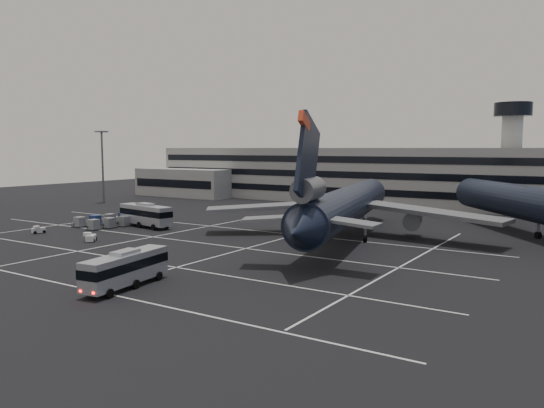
{
  "coord_description": "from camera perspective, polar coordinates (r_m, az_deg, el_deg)",
  "views": [
    {
      "loc": [
        54.48,
        -55.16,
        13.92
      ],
      "look_at": [
        8.66,
        15.94,
        5.0
      ],
      "focal_mm": 35.0,
      "sensor_mm": 36.0,
      "label": 1
    }
  ],
  "objects": [
    {
      "name": "trijet_main",
      "position": [
        81.46,
        7.99,
        -0.15
      ],
      "size": [
        46.11,
        57.08,
        18.08
      ],
      "rotation": [
        0.0,
        0.0,
        0.24
      ],
      "color": "black",
      "rests_on": "ground"
    },
    {
      "name": "lane_markings",
      "position": [
        78.63,
        -10.83,
        -4.28
      ],
      "size": [
        90.0,
        55.62,
        0.01
      ],
      "color": "silver",
      "rests_on": "ground"
    },
    {
      "name": "hills",
      "position": [
        229.57,
        23.44,
        -0.98
      ],
      "size": [
        352.0,
        180.0,
        44.0
      ],
      "color": "#38332B",
      "rests_on": "ground"
    },
    {
      "name": "tug_b",
      "position": [
        83.9,
        -18.91,
        -3.44
      ],
      "size": [
        2.35,
        2.47,
        1.38
      ],
      "rotation": [
        0.0,
        0.0,
        0.68
      ],
      "color": "silver",
      "rests_on": "ground"
    },
    {
      "name": "trijet_far",
      "position": [
        90.39,
        27.16,
        -0.04
      ],
      "size": [
        40.16,
        48.97,
        18.08
      ],
      "rotation": [
        0.0,
        0.0,
        0.65
      ],
      "color": "black",
      "rests_on": "ground"
    },
    {
      "name": "ground",
      "position": [
        78.77,
        -11.69,
        -4.29
      ],
      "size": [
        260.0,
        260.0,
        0.0
      ],
      "primitive_type": "plane",
      "color": "black",
      "rests_on": "ground"
    },
    {
      "name": "uld_cluster",
      "position": [
        99.71,
        -17.47,
        -1.77
      ],
      "size": [
        8.16,
        12.12,
        1.83
      ],
      "rotation": [
        0.0,
        0.0,
        -0.18
      ],
      "color": "#2D2D30",
      "rests_on": "ground"
    },
    {
      "name": "lightpole_left",
      "position": [
        141.84,
        -17.79,
        4.88
      ],
      "size": [
        2.4,
        2.4,
        18.28
      ],
      "color": "slate",
      "rests_on": "ground"
    },
    {
      "name": "tug_a",
      "position": [
        95.26,
        -23.85,
        -2.56
      ],
      "size": [
        1.72,
        2.21,
        1.26
      ],
      "rotation": [
        0.0,
        0.0,
        -0.31
      ],
      "color": "silver",
      "rests_on": "ground"
    },
    {
      "name": "bus_near",
      "position": [
        55.28,
        -15.47,
        -6.58
      ],
      "size": [
        3.95,
        10.97,
        3.79
      ],
      "rotation": [
        0.0,
        0.0,
        0.14
      ],
      "color": "#9FA1A7",
      "rests_on": "ground"
    },
    {
      "name": "bus_far",
      "position": [
        96.34,
        -13.44,
        -1.05
      ],
      "size": [
        12.37,
        4.69,
        4.27
      ],
      "rotation": [
        0.0,
        0.0,
        1.41
      ],
      "color": "#9FA1A7",
      "rests_on": "ground"
    },
    {
      "name": "terminal",
      "position": [
        138.92,
        8.35,
        3.07
      ],
      "size": [
        125.0,
        26.0,
        24.0
      ],
      "color": "gray",
      "rests_on": "ground"
    }
  ]
}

